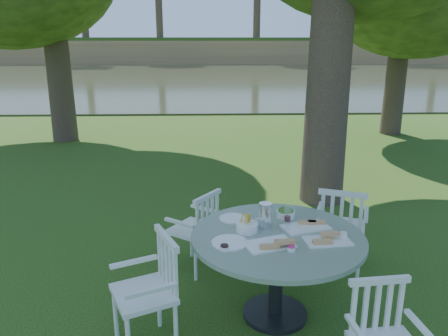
{
  "coord_description": "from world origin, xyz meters",
  "views": [
    {
      "loc": [
        -0.17,
        -4.77,
        2.32
      ],
      "look_at": [
        0.0,
        0.2,
        0.85
      ],
      "focal_mm": 35.0,
      "sensor_mm": 36.0,
      "label": 1
    }
  ],
  "objects": [
    {
      "name": "tableware",
      "position": [
        0.33,
        -1.41,
        0.81
      ],
      "size": [
        1.12,
        0.82,
        0.22
      ],
      "color": "white",
      "rests_on": "table"
    },
    {
      "name": "chair_se",
      "position": [
        0.94,
        -2.39,
        0.49
      ],
      "size": [
        0.45,
        0.43,
        0.83
      ],
      "rotation": [
        0.0,
        0.0,
        0.1
      ],
      "color": "white",
      "rests_on": "ground"
    },
    {
      "name": "river",
      "position": [
        0.0,
        23.0,
        0.0
      ],
      "size": [
        100.0,
        28.0,
        0.12
      ],
      "primitive_type": "cube",
      "color": "#2D311D",
      "rests_on": "ground"
    },
    {
      "name": "table",
      "position": [
        0.39,
        -1.49,
        0.63
      ],
      "size": [
        1.44,
        1.44,
        0.77
      ],
      "color": "black",
      "rests_on": "ground"
    },
    {
      "name": "ground",
      "position": [
        0.0,
        0.0,
        0.0
      ],
      "size": [
        140.0,
        140.0,
        0.0
      ],
      "primitive_type": "plane",
      "color": "#18350B",
      "rests_on": "ground"
    },
    {
      "name": "chair_ne",
      "position": [
        1.14,
        -0.77,
        0.54
      ],
      "size": [
        0.59,
        0.57,
        0.92
      ],
      "rotation": [
        0.0,
        0.0,
        -3.5
      ],
      "color": "white",
      "rests_on": "ground"
    },
    {
      "name": "chair_sw",
      "position": [
        -0.6,
        -1.82,
        0.53
      ],
      "size": [
        0.58,
        0.6,
        0.91
      ],
      "rotation": [
        0.0,
        0.0,
        -1.14
      ],
      "color": "white",
      "rests_on": "ground"
    },
    {
      "name": "chair_nw",
      "position": [
        -0.28,
        -0.68,
        0.5
      ],
      "size": [
        0.58,
        0.59,
        0.86
      ],
      "rotation": [
        0.0,
        0.0,
        -2.18
      ],
      "color": "white",
      "rests_on": "ground"
    }
  ]
}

